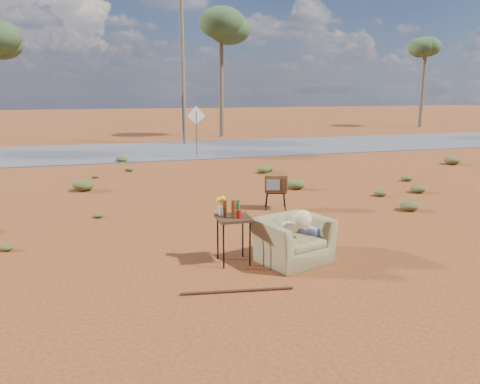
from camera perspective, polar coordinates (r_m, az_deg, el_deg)
name	(u,v)px	position (r m, az deg, el deg)	size (l,w,h in m)	color
ground	(256,254)	(8.31, 1.99, -7.57)	(140.00, 140.00, 0.00)	brown
highway	(153,151)	(22.70, -10.57, 4.97)	(140.00, 7.00, 0.04)	#565659
armchair	(296,234)	(7.95, 6.83, -5.05)	(1.46, 1.19, 0.99)	olive
tv_unit	(276,184)	(11.25, 4.37, 1.03)	(0.63, 0.57, 0.85)	black
side_table	(231,215)	(7.70, -1.13, -2.82)	(0.57, 0.57, 1.10)	#3A2815
rusty_bar	(237,291)	(6.82, -0.36, -11.95)	(0.04, 0.04, 1.62)	#452012
road_sign	(196,123)	(19.85, -5.34, 8.40)	(0.78, 0.06, 2.19)	brown
eucalyptus_center	(221,29)	(29.60, -2.35, 19.26)	(3.20, 3.20, 7.60)	brown
eucalyptus_right	(426,49)	(39.98, 21.68, 15.91)	(3.20, 3.20, 7.10)	brown
utility_pole_center	(183,64)	(25.33, -7.00, 15.18)	(1.40, 0.20, 8.00)	brown
scrub_patch	(170,196)	(12.22, -8.50, -0.54)	(17.49, 8.07, 0.33)	#4A4F22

